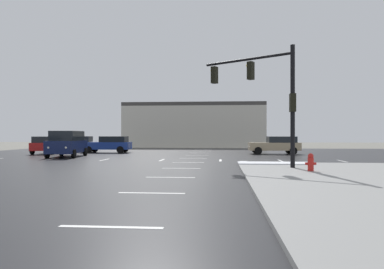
{
  "coord_description": "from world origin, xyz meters",
  "views": [
    {
      "loc": [
        2.07,
        -24.7,
        1.76
      ],
      "look_at": [
        -0.42,
        6.05,
        1.78
      ],
      "focal_mm": 34.17,
      "sensor_mm": 36.0,
      "label": 1
    }
  ],
  "objects_px": {
    "suv_navy": "(67,143)",
    "fire_hydrant": "(311,162)",
    "sedan_white": "(74,144)",
    "traffic_signal_mast": "(266,88)",
    "sedan_blue": "(109,144)",
    "sedan_tan": "(276,145)",
    "sedan_red": "(48,145)"
  },
  "relations": [
    {
      "from": "sedan_white",
      "to": "sedan_tan",
      "type": "height_order",
      "value": "same"
    },
    {
      "from": "sedan_tan",
      "to": "sedan_blue",
      "type": "relative_size",
      "value": 1.01
    },
    {
      "from": "traffic_signal_mast",
      "to": "sedan_tan",
      "type": "xyz_separation_m",
      "value": [
        2.6,
        14.33,
        -3.33
      ]
    },
    {
      "from": "suv_navy",
      "to": "sedan_blue",
      "type": "relative_size",
      "value": 1.1
    },
    {
      "from": "traffic_signal_mast",
      "to": "sedan_red",
      "type": "relative_size",
      "value": 1.3
    },
    {
      "from": "traffic_signal_mast",
      "to": "sedan_red",
      "type": "height_order",
      "value": "traffic_signal_mast"
    },
    {
      "from": "sedan_white",
      "to": "sedan_red",
      "type": "height_order",
      "value": "same"
    },
    {
      "from": "fire_hydrant",
      "to": "sedan_tan",
      "type": "height_order",
      "value": "sedan_tan"
    },
    {
      "from": "sedan_red",
      "to": "sedan_blue",
      "type": "relative_size",
      "value": 1.02
    },
    {
      "from": "traffic_signal_mast",
      "to": "sedan_tan",
      "type": "bearing_deg",
      "value": -67.14
    },
    {
      "from": "suv_navy",
      "to": "sedan_tan",
      "type": "relative_size",
      "value": 1.09
    },
    {
      "from": "sedan_white",
      "to": "sedan_tan",
      "type": "distance_m",
      "value": 19.99
    },
    {
      "from": "fire_hydrant",
      "to": "suv_navy",
      "type": "bearing_deg",
      "value": 145.23
    },
    {
      "from": "fire_hydrant",
      "to": "suv_navy",
      "type": "distance_m",
      "value": 19.51
    },
    {
      "from": "traffic_signal_mast",
      "to": "sedan_red",
      "type": "bearing_deg",
      "value": -2.89
    },
    {
      "from": "suv_navy",
      "to": "sedan_blue",
      "type": "distance_m",
      "value": 6.88
    },
    {
      "from": "traffic_signal_mast",
      "to": "sedan_blue",
      "type": "xyz_separation_m",
      "value": [
        -13.16,
        15.37,
        -3.33
      ]
    },
    {
      "from": "sedan_white",
      "to": "suv_navy",
      "type": "relative_size",
      "value": 0.93
    },
    {
      "from": "sedan_white",
      "to": "sedan_blue",
      "type": "relative_size",
      "value": 1.02
    },
    {
      "from": "sedan_white",
      "to": "sedan_red",
      "type": "xyz_separation_m",
      "value": [
        -0.92,
        -3.55,
        0.0
      ]
    },
    {
      "from": "traffic_signal_mast",
      "to": "sedan_white",
      "type": "bearing_deg",
      "value": -11.04
    },
    {
      "from": "suv_navy",
      "to": "fire_hydrant",
      "type": "bearing_deg",
      "value": 48.68
    },
    {
      "from": "sedan_tan",
      "to": "sedan_blue",
      "type": "bearing_deg",
      "value": -5.97
    },
    {
      "from": "suv_navy",
      "to": "traffic_signal_mast",
      "type": "bearing_deg",
      "value": 52.52
    },
    {
      "from": "sedan_tan",
      "to": "suv_navy",
      "type": "bearing_deg",
      "value": 16.46
    },
    {
      "from": "sedan_white",
      "to": "sedan_blue",
      "type": "distance_m",
      "value": 4.31
    },
    {
      "from": "traffic_signal_mast",
      "to": "suv_navy",
      "type": "relative_size",
      "value": 1.21
    },
    {
      "from": "sedan_red",
      "to": "sedan_white",
      "type": "bearing_deg",
      "value": -19.53
    },
    {
      "from": "sedan_tan",
      "to": "traffic_signal_mast",
      "type": "bearing_deg",
      "value": 77.54
    },
    {
      "from": "fire_hydrant",
      "to": "sedan_white",
      "type": "height_order",
      "value": "sedan_white"
    },
    {
      "from": "fire_hydrant",
      "to": "sedan_red",
      "type": "distance_m",
      "value": 25.29
    },
    {
      "from": "sedan_tan",
      "to": "sedan_red",
      "type": "distance_m",
      "value": 20.79
    }
  ]
}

